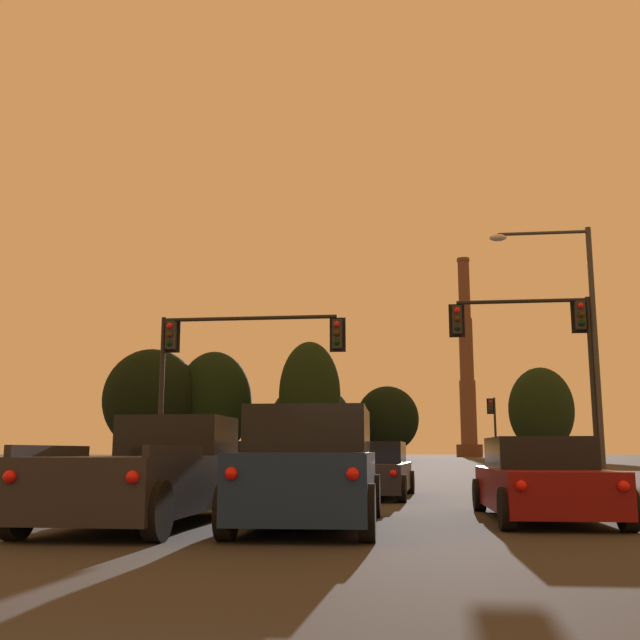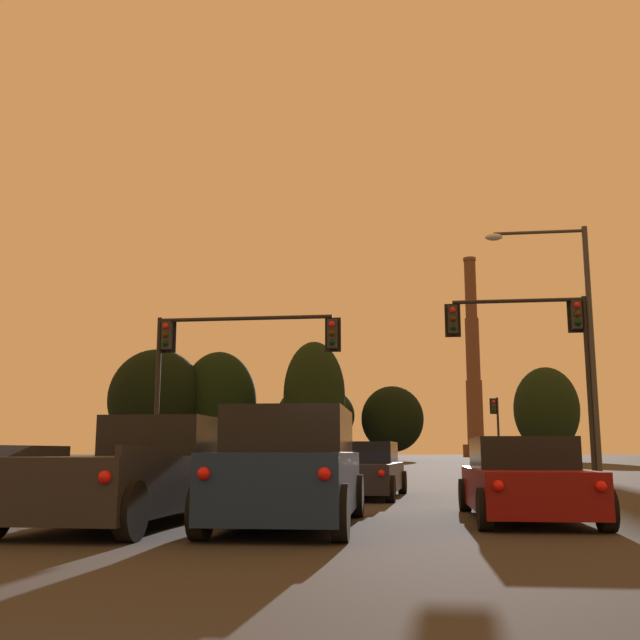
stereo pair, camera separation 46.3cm
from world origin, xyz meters
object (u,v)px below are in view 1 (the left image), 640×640
sedan_right_lane_second (541,481)px  traffic_light_far_right (493,421)px  smokestack (467,377)px  pickup_truck_left_lane_second (152,474)px  sedan_left_lane_front (247,472)px  suv_center_lane_second (312,469)px  street_lamp (578,324)px  traffic_light_overhead_left (223,353)px  sedan_center_lane_front (372,471)px  traffic_light_overhead_right (545,341)px

sedan_right_lane_second → traffic_light_far_right: 47.55m
smokestack → pickup_truck_left_lane_second: bearing=-96.0°
sedan_left_lane_front → suv_center_lane_second: (2.61, -6.98, 0.23)m
suv_center_lane_second → pickup_truck_left_lane_second: bearing=173.0°
street_lamp → pickup_truck_left_lane_second: bearing=-124.2°
traffic_light_overhead_left → street_lamp: size_ratio=0.74×
sedan_left_lane_front → traffic_light_overhead_left: 8.69m
sedan_left_lane_front → traffic_light_overhead_left: (-2.55, 7.28, 4.02)m
sedan_right_lane_second → sedan_center_lane_front: size_ratio=0.99×
traffic_light_overhead_left → smokestack: 147.37m
traffic_light_far_right → traffic_light_overhead_right: (-1.56, -33.52, 1.53)m
pickup_truck_left_lane_second → sedan_center_lane_front: bearing=66.7°
traffic_light_overhead_right → sedan_left_lane_front: bearing=-136.6°
traffic_light_far_right → smokestack: 111.81m
sedan_left_lane_front → traffic_light_far_right: size_ratio=0.87×
sedan_center_lane_front → traffic_light_far_right: size_ratio=0.88×
smokestack → suv_center_lane_second: bearing=-95.0°
sedan_center_lane_front → traffic_light_overhead_left: (-5.70, 6.35, 4.02)m
sedan_right_lane_second → smokestack: 159.27m
suv_center_lane_second → smokestack: size_ratio=0.11×
sedan_center_lane_front → traffic_light_overhead_left: traffic_light_overhead_left is taller
traffic_light_overhead_left → street_lamp: (12.77, 1.21, 1.01)m
sedan_left_lane_front → pickup_truck_left_lane_second: (-0.13, -6.73, 0.14)m
suv_center_lane_second → traffic_light_overhead_left: traffic_light_overhead_left is taller
pickup_truck_left_lane_second → traffic_light_far_right: traffic_light_far_right is taller
pickup_truck_left_lane_second → smokestack: (16.84, 159.50, 17.09)m
sedan_right_lane_second → traffic_light_far_right: size_ratio=0.87×
sedan_right_lane_second → suv_center_lane_second: size_ratio=0.96×
sedan_right_lane_second → suv_center_lane_second: (-3.83, -1.76, 0.23)m
sedan_right_lane_second → traffic_light_overhead_left: bearing=124.4°
traffic_light_overhead_left → traffic_light_far_right: 37.19m
traffic_light_overhead_left → traffic_light_overhead_right: (11.57, 1.26, 0.41)m
suv_center_lane_second → street_lamp: street_lamp is taller
traffic_light_far_right → smokestack: bearing=86.8°
traffic_light_far_right → traffic_light_overhead_right: bearing=-92.7°
pickup_truck_left_lane_second → street_lamp: (10.35, 15.21, 4.89)m
sedan_right_lane_second → street_lamp: street_lamp is taller
pickup_truck_left_lane_second → smokestack: size_ratio=0.12×
traffic_light_overhead_left → pickup_truck_left_lane_second: bearing=-80.2°
sedan_center_lane_front → traffic_light_overhead_right: 10.59m
traffic_light_overhead_left → sedan_left_lane_front: bearing=-70.7°
sedan_center_lane_front → traffic_light_far_right: bearing=82.5°
traffic_light_overhead_right → street_lamp: size_ratio=0.72×
sedan_left_lane_front → traffic_light_overhead_left: traffic_light_overhead_left is taller
traffic_light_overhead_left → traffic_light_overhead_right: bearing=6.2°
traffic_light_overhead_right → smokestack: smokestack is taller
traffic_light_overhead_right → traffic_light_far_right: bearing=87.3°
sedan_right_lane_second → pickup_truck_left_lane_second: (-6.56, -1.50, 0.14)m
pickup_truck_left_lane_second → traffic_light_overhead_left: (-2.42, 14.00, 3.89)m
suv_center_lane_second → sedan_center_lane_front: 7.93m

